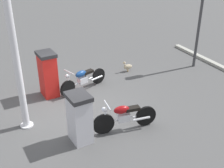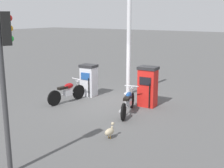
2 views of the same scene
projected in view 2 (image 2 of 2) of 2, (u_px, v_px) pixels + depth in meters
ground_plane at (109, 104)px, 12.54m from camera, size 120.00×120.00×0.00m
fuel_pump_near at (89, 80)px, 13.61m from camera, size 0.63×0.76×1.47m
fuel_pump_far at (148, 86)px, 12.01m from camera, size 0.63×0.80×1.66m
motorcycle_near_pump at (67, 92)px, 12.65m from camera, size 1.99×0.64×0.96m
motorcycle_far_pump at (128, 102)px, 11.19m from camera, size 2.07×0.82×0.95m
wandering_duck at (110, 131)px, 8.93m from camera, size 0.48×0.22×0.48m
roadside_traffic_light at (5, 67)px, 6.47m from camera, size 0.40×0.30×3.75m
canopy_support_pole at (129, 47)px, 13.53m from camera, size 0.40×0.40×4.66m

